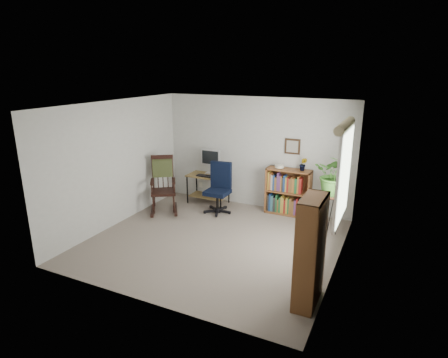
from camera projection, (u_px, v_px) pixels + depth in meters
The scene contains 18 objects.
floor at pixel (214, 241), 6.68m from camera, with size 4.20×4.00×0.00m, color gray.
ceiling at pixel (213, 105), 5.99m from camera, with size 4.20×4.00×0.00m, color silver.
wall_back at pixel (256, 153), 8.07m from camera, with size 4.20×0.00×2.40m, color silver.
wall_front at pixel (140, 218), 4.61m from camera, with size 4.20×0.00×2.40m, color silver.
wall_left at pixel (117, 163), 7.20m from camera, with size 0.00×4.00×2.40m, color silver.
wall_right at pixel (342, 194), 5.47m from camera, with size 0.00×4.00×2.40m, color silver.
window at pixel (343, 175), 5.69m from camera, with size 0.12×1.20×1.50m, color silver, non-canonical shape.
desk at pixel (208, 189), 8.48m from camera, with size 0.91×0.50×0.66m, color olive, non-canonical shape.
monitor at pixel (211, 162), 8.42m from camera, with size 0.46×0.16×0.56m, color silver, non-canonical shape.
keyboard at pixel (205, 176), 8.28m from camera, with size 0.40×0.15×0.03m, color black.
office_chair at pixel (217, 188), 7.84m from camera, with size 0.59×0.59×1.09m, color black, non-canonical shape.
rocking_chair at pixel (163, 184), 7.88m from camera, with size 0.63×1.05×1.22m, color black, non-canonical shape.
low_bookshelf at pixel (288, 192), 7.78m from camera, with size 0.93×0.31×0.98m, color brown, non-canonical shape.
tall_bookshelf at pixel (310, 252), 4.74m from camera, with size 0.27×0.64×1.47m, color brown, non-canonical shape.
plant_stand at pixel (331, 213), 6.85m from camera, with size 0.23×0.23×0.83m, color black, non-canonical shape.
spider_plant at pixel (336, 155), 6.54m from camera, with size 1.69×1.88×1.46m, color #346523.
potted_plant_small at pixel (303, 168), 7.52m from camera, with size 0.13×0.24×0.11m, color #346523.
framed_picture at pixel (292, 147), 7.65m from camera, with size 0.32×0.04×0.32m, color black, non-canonical shape.
Camera 1 is at (2.77, -5.42, 2.98)m, focal length 30.00 mm.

